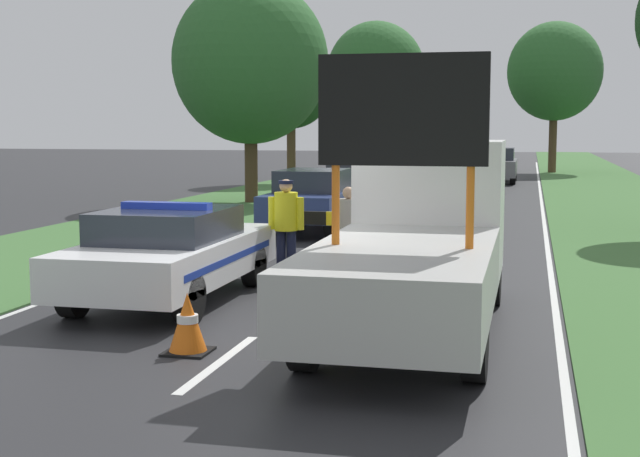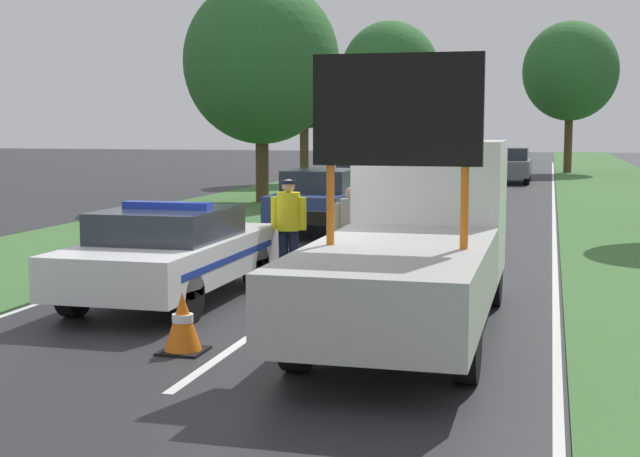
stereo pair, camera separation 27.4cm
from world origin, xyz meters
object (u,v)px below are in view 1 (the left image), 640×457
queued_car_sedan_black (399,172)px  queued_car_suv_grey (495,165)px  queued_car_wagon_maroon (358,183)px  traffic_cone_near_police (188,323)px  roadside_tree_mid_right (250,62)px  pedestrian_civilian (348,226)px  queued_car_hatch_blue (314,199)px  roadside_tree_mid_left (376,74)px  road_barrier (355,223)px  roadside_tree_near_right (555,72)px  traffic_cone_centre_front (334,274)px  police_car (171,252)px  police_officer (286,221)px  roadside_tree_near_left (291,84)px  work_truck (418,239)px

queued_car_sedan_black → queued_car_suv_grey: bearing=-116.9°
queued_car_sedan_black → queued_car_wagon_maroon: bearing=87.3°
traffic_cone_near_police → roadside_tree_mid_right: roadside_tree_mid_right is taller
pedestrian_civilian → roadside_tree_mid_right: bearing=89.8°
queued_car_hatch_blue → roadside_tree_mid_left: size_ratio=0.56×
queued_car_sedan_black → queued_car_suv_grey: size_ratio=1.02×
road_barrier → roadside_tree_near_right: bearing=77.1°
queued_car_wagon_maroon → traffic_cone_near_police: bearing=94.9°
road_barrier → traffic_cone_centre_front: road_barrier is taller
police_car → police_officer: (1.20, 2.06, 0.29)m
queued_car_wagon_maroon → roadside_tree_near_right: bearing=-105.8°
road_barrier → queued_car_suv_grey: (1.38, 26.33, -0.08)m
police_car → queued_car_suv_grey: (3.54, 29.44, 0.08)m
traffic_cone_near_police → queued_car_suv_grey: queued_car_suv_grey is taller
roadside_tree_near_right → road_barrier: bearing=-96.6°
traffic_cone_near_police → roadside_tree_near_right: bearing=83.3°
pedestrian_civilian → traffic_cone_near_police: (-0.81, -5.17, -0.58)m
traffic_cone_centre_front → roadside_tree_near_right: 38.47m
traffic_cone_near_police → queued_car_wagon_maroon: (-1.60, 18.62, 0.43)m
pedestrian_civilian → roadside_tree_mid_right: 15.83m
police_officer → road_barrier: bearing=-136.0°
roadside_tree_near_left → pedestrian_civilian: bearing=-72.7°
road_barrier → queued_car_hatch_blue: (-2.16, 5.87, -0.08)m
road_barrier → queued_car_wagon_maroon: (-2.37, 12.70, -0.11)m
queued_car_hatch_blue → queued_car_suv_grey: (3.54, 20.46, 0.00)m
work_truck → police_officer: (-2.55, 2.83, -0.12)m
road_barrier → traffic_cone_near_police: 6.00m
work_truck → queued_car_hatch_blue: work_truck is taller
queued_car_hatch_blue → traffic_cone_centre_front: bearing=105.7°
pedestrian_civilian → traffic_cone_near_police: bearing=-122.9°
road_barrier → queued_car_sedan_black: (-2.05, 19.56, -0.09)m
queued_car_sedan_black → roadside_tree_near_right: (6.18, 16.07, 4.74)m
queued_car_hatch_blue → roadside_tree_mid_left: bearing=-83.7°
police_car → queued_car_hatch_blue: size_ratio=1.04×
queued_car_hatch_blue → roadside_tree_mid_left: roadside_tree_mid_left is taller
roadside_tree_mid_right → queued_car_suv_grey: bearing=59.9°
police_car → pedestrian_civilian: 3.22m
queued_car_sedan_black → work_truck: bearing=98.8°
police_officer → work_truck: bearing=128.4°
work_truck → roadside_tree_mid_right: roadside_tree_mid_right is taller
queued_car_wagon_maroon → queued_car_sedan_black: (0.32, 6.86, 0.02)m
police_officer → roadside_tree_mid_right: bearing=-73.8°
traffic_cone_near_police → roadside_tree_mid_left: (-4.10, 36.35, 4.89)m
police_car → queued_car_sedan_black: size_ratio=1.02×
queued_car_wagon_maroon → traffic_cone_centre_front: bearing=99.5°
traffic_cone_near_police → roadside_tree_near_right: roadside_tree_near_right is taller
police_officer → traffic_cone_centre_front: 1.77m
traffic_cone_near_police → queued_car_sedan_black: size_ratio=0.15×
queued_car_suv_grey → road_barrier: bearing=87.0°
traffic_cone_near_police → queued_car_wagon_maroon: bearing=94.9°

